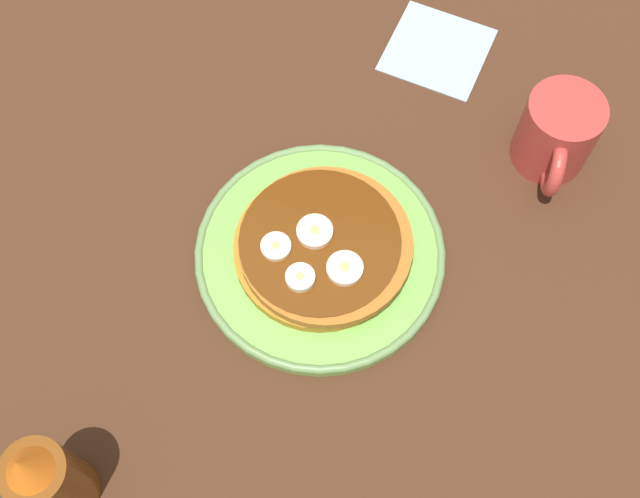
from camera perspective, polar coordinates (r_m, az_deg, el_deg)
ground_plane at (r=81.95cm, az=-0.00°, el=-0.98°), size 140.00×140.00×3.00cm
plate at (r=79.82cm, az=-0.00°, el=-0.30°), size 25.19×25.19×1.56cm
pancake_stack at (r=78.17cm, az=0.22°, el=0.10°), size 17.22×17.57×2.55cm
banana_slice_0 at (r=77.17cm, az=-0.38°, el=1.24°), size 3.58×3.58×0.96cm
banana_slice_1 at (r=75.16cm, az=-1.42°, el=-2.08°), size 2.85×2.85×1.01cm
banana_slice_2 at (r=76.66cm, az=-3.17°, el=0.15°), size 2.98×2.98×0.84cm
banana_slice_3 at (r=75.60cm, az=1.79°, el=-1.41°), size 3.54×3.54×0.91cm
coffee_mug at (r=85.84cm, az=16.63°, el=7.88°), size 11.27×7.94×8.65cm
napkin at (r=95.20cm, az=8.40°, el=13.96°), size 13.12×13.12×0.30cm
syrup_bottle at (r=71.49cm, az=-18.85°, el=-15.37°), size 5.45×5.45×14.05cm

